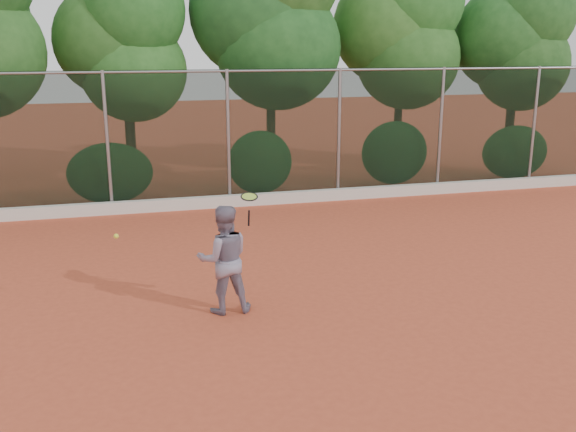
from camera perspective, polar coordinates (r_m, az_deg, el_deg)
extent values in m
plane|color=#C44C2E|center=(10.48, 1.41, -8.00)|extent=(80.00, 80.00, 0.00)
cube|color=silver|center=(16.77, -5.09, 1.35)|extent=(24.00, 0.20, 0.30)
imported|color=gray|center=(10.04, -5.73, -3.85)|extent=(0.85, 0.67, 1.73)
cube|color=black|center=(16.65, -5.32, 6.85)|extent=(24.00, 0.01, 3.50)
cylinder|color=gray|center=(16.49, -5.47, 12.70)|extent=(24.00, 0.06, 0.06)
cylinder|color=gray|center=(16.43, -15.75, 6.24)|extent=(0.09, 0.09, 3.50)
cylinder|color=gray|center=(16.65, -5.32, 6.85)|extent=(0.09, 0.09, 3.50)
cylinder|color=gray|center=(17.39, 4.55, 7.21)|extent=(0.09, 0.09, 3.50)
cylinder|color=gray|center=(18.59, 13.38, 7.36)|extent=(0.09, 0.09, 3.50)
cylinder|color=gray|center=(20.17, 20.99, 7.35)|extent=(0.09, 0.09, 3.50)
cylinder|color=#482F1B|center=(18.78, -13.75, 5.72)|extent=(0.28, 0.28, 2.40)
ellipsoid|color=#285F20|center=(18.48, -13.53, 12.45)|extent=(2.90, 2.40, 2.80)
ellipsoid|color=#24531C|center=(18.76, -15.29, 14.82)|extent=(3.20, 2.70, 3.10)
ellipsoid|color=#1E581E|center=(18.29, -13.51, 17.46)|extent=(2.70, 2.30, 2.90)
cylinder|color=#3B2B16|center=(18.94, -1.52, 7.13)|extent=(0.26, 0.26, 3.00)
ellipsoid|color=#2C6E29|center=(18.71, -0.88, 14.72)|extent=(3.60, 3.00, 3.50)
ellipsoid|color=#286B2A|center=(18.91, -2.67, 17.74)|extent=(3.90, 3.20, 3.80)
cylinder|color=#3A2816|center=(20.47, 9.68, 7.09)|extent=(0.24, 0.24, 2.70)
ellipsoid|color=#25561D|center=(20.28, 10.63, 13.65)|extent=(3.20, 2.70, 3.10)
ellipsoid|color=#295D20|center=(20.35, 9.05, 16.26)|extent=(3.50, 2.90, 3.40)
cylinder|color=#3A2816|center=(21.93, 19.01, 6.74)|extent=(0.28, 0.28, 2.50)
ellipsoid|color=#336A28|center=(21.78, 20.12, 12.56)|extent=(3.00, 2.50, 2.90)
ellipsoid|color=#30712B|center=(21.74, 18.74, 14.79)|extent=(3.30, 2.80, 3.20)
ellipsoid|color=#2D712B|center=(21.77, 20.90, 16.72)|extent=(2.80, 2.40, 3.00)
ellipsoid|color=#2C5E24|center=(17.36, -15.52, 3.69)|extent=(2.20, 1.16, 1.60)
ellipsoid|color=#2F732B|center=(17.74, -2.50, 4.78)|extent=(1.80, 1.04, 1.76)
ellipsoid|color=#286426|center=(18.96, 9.44, 5.57)|extent=(2.00, 1.10, 1.84)
ellipsoid|color=#306928|center=(20.94, 19.52, 5.37)|extent=(2.16, 1.12, 1.64)
cylinder|color=black|center=(9.81, -3.50, -0.18)|extent=(0.04, 0.11, 0.27)
torus|color=black|center=(9.67, -3.46, 1.73)|extent=(0.28, 0.28, 0.09)
cylinder|color=#AACA3B|center=(9.67, -3.46, 1.73)|extent=(0.24, 0.23, 0.07)
sphere|color=#F0F437|center=(9.88, -15.03, -1.74)|extent=(0.07, 0.07, 0.07)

